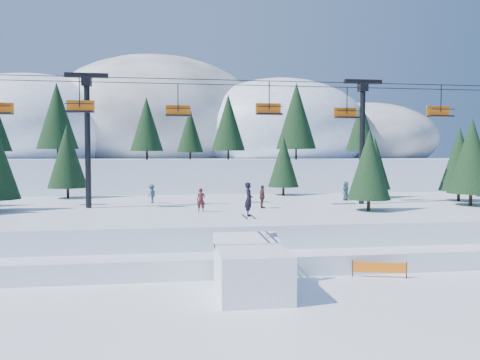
{
  "coord_description": "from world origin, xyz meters",
  "views": [
    {
      "loc": [
        -2.49,
        -19.05,
        6.53
      ],
      "look_at": [
        1.06,
        6.0,
        5.2
      ],
      "focal_mm": 35.0,
      "sensor_mm": 36.0,
      "label": 1
    }
  ],
  "objects": [
    {
      "name": "ground",
      "position": [
        0.0,
        0.0,
        0.0
      ],
      "size": [
        160.0,
        160.0,
        0.0
      ],
      "primitive_type": "plane",
      "color": "white",
      "rests_on": "ground"
    },
    {
      "name": "mid_shelf",
      "position": [
        0.0,
        18.0,
        1.25
      ],
      "size": [
        70.0,
        22.0,
        2.5
      ],
      "primitive_type": "cube",
      "color": "white",
      "rests_on": "ground"
    },
    {
      "name": "berm",
      "position": [
        0.0,
        8.0,
        0.55
      ],
      "size": [
        70.0,
        6.0,
        1.1
      ],
      "primitive_type": "cube",
      "color": "white",
      "rests_on": "ground"
    },
    {
      "name": "mountain_ridge",
      "position": [
        -5.09,
        73.36,
        9.64
      ],
      "size": [
        119.0,
        60.14,
        26.46
      ],
      "color": "white",
      "rests_on": "ground"
    },
    {
      "name": "jump_kicker",
      "position": [
        1.07,
        2.25,
        1.21
      ],
      "size": [
        3.23,
        4.42,
        5.2
      ],
      "color": "white",
      "rests_on": "ground"
    },
    {
      "name": "chairlift",
      "position": [
        1.86,
        18.05,
        9.32
      ],
      "size": [
        46.0,
        3.21,
        10.28
      ],
      "color": "black",
      "rests_on": "mid_shelf"
    },
    {
      "name": "conifer_stand",
      "position": [
        -1.09,
        18.71,
        6.57
      ],
      "size": [
        62.73,
        17.24,
        8.52
      ],
      "color": "black",
      "rests_on": "mid_shelf"
    },
    {
      "name": "distant_skiers",
      "position": [
        -2.59,
        17.12,
        3.36
      ],
      "size": [
        31.08,
        9.09,
        1.82
      ],
      "color": "#442A45",
      "rests_on": "mid_shelf"
    },
    {
      "name": "banner_near",
      "position": [
        8.35,
        4.32,
        0.54
      ],
      "size": [
        2.76,
        0.79,
        0.9
      ],
      "color": "black",
      "rests_on": "ground"
    },
    {
      "name": "banner_far",
      "position": [
        8.64,
        6.71,
        0.54
      ],
      "size": [
        2.86,
        0.08,
        0.9
      ],
      "color": "black",
      "rests_on": "ground"
    }
  ]
}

